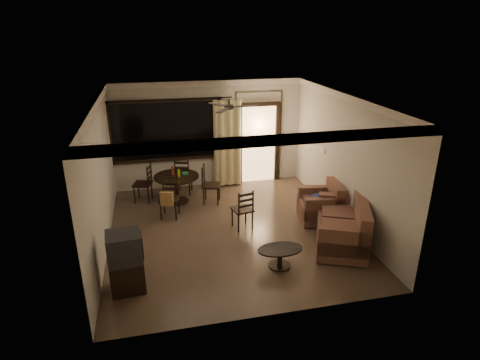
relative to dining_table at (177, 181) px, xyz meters
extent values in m
plane|color=#7F6651|center=(0.97, -1.76, -0.54)|extent=(5.50, 5.50, 0.00)
plane|color=beige|center=(0.97, 0.99, 0.86)|extent=(5.00, 0.00, 5.00)
plane|color=beige|center=(0.97, -4.51, 0.86)|extent=(5.00, 0.00, 5.00)
plane|color=beige|center=(-1.53, -1.76, 0.86)|extent=(0.00, 5.50, 5.50)
plane|color=beige|center=(3.47, -1.76, 0.86)|extent=(0.00, 5.50, 5.50)
plane|color=white|center=(0.97, -1.76, 2.26)|extent=(5.50, 5.50, 0.00)
cube|color=black|center=(-0.13, 0.96, 1.03)|extent=(2.70, 0.04, 1.45)
cylinder|color=black|center=(-0.03, 0.87, 1.84)|extent=(3.20, 0.03, 0.03)
cube|color=#FFC684|center=(2.32, 0.94, 0.51)|extent=(0.91, 0.03, 2.08)
cube|color=white|center=(3.46, -0.71, 0.76)|extent=(0.02, 0.18, 0.12)
cylinder|color=black|center=(0.97, -1.76, 2.20)|extent=(0.03, 0.03, 0.12)
cylinder|color=black|center=(0.97, -1.76, 2.11)|extent=(0.16, 0.16, 0.08)
cylinder|color=black|center=(0.00, 0.00, 0.12)|extent=(1.09, 1.09, 0.04)
cylinder|color=black|center=(0.00, 0.00, -0.20)|extent=(0.11, 0.11, 0.64)
cylinder|color=black|center=(0.00, 0.00, -0.53)|extent=(0.55, 0.55, 0.03)
cylinder|color=maroon|center=(-0.08, 0.07, 0.25)|extent=(0.06, 0.06, 0.22)
cylinder|color=#B0AF12|center=(0.06, -0.06, 0.23)|extent=(0.06, 0.06, 0.18)
cube|color=#257C42|center=(0.22, 0.05, 0.17)|extent=(0.14, 0.10, 0.05)
cube|color=black|center=(-0.82, 0.23, -0.09)|extent=(0.52, 0.52, 0.04)
cube|color=black|center=(0.82, -0.23, -0.09)|extent=(0.52, 0.52, 0.04)
cube|color=black|center=(-0.23, -0.82, -0.09)|extent=(0.52, 0.52, 0.04)
cube|color=#A87F48|center=(-0.29, -1.04, 0.01)|extent=(0.29, 0.15, 0.32)
cube|color=black|center=(0.21, 0.54, -0.09)|extent=(0.52, 0.52, 0.04)
cube|color=black|center=(-1.08, -3.37, -0.27)|extent=(0.58, 0.53, 0.55)
cube|color=black|center=(-1.08, -3.37, 0.25)|extent=(0.58, 0.53, 0.49)
cube|color=black|center=(-0.80, -3.35, 0.25)|extent=(0.05, 0.39, 0.33)
cube|color=#4A2622|center=(3.02, -2.75, -0.30)|extent=(1.54, 1.96, 0.43)
cube|color=#4A2622|center=(3.35, -2.89, 0.06)|extent=(0.89, 1.68, 0.71)
cube|color=#4A2622|center=(2.72, -3.46, -0.08)|extent=(0.93, 0.54, 0.54)
cube|color=#4A2622|center=(3.33, -2.05, -0.08)|extent=(0.93, 0.54, 0.54)
cube|color=#4A2622|center=(2.97, -2.73, -0.05)|extent=(1.20, 1.65, 0.13)
cube|color=#4A2622|center=(3.02, -1.70, -0.32)|extent=(0.98, 0.98, 0.40)
cube|color=#4A2622|center=(3.34, -1.75, 0.01)|extent=(0.33, 0.87, 0.65)
cube|color=#4A2622|center=(2.97, -2.03, -0.12)|extent=(0.87, 0.31, 0.50)
cube|color=#4A2622|center=(3.08, -1.36, -0.12)|extent=(0.87, 0.31, 0.50)
cube|color=#4A2622|center=(2.97, -1.69, -0.09)|extent=(0.70, 0.74, 0.12)
ellipsoid|color=navy|center=(2.97, -1.69, 0.02)|extent=(0.36, 0.30, 0.11)
ellipsoid|color=black|center=(1.58, -3.28, -0.19)|extent=(0.83, 0.50, 0.03)
cylinder|color=black|center=(1.58, -3.28, -0.36)|extent=(0.09, 0.09, 0.33)
cylinder|color=black|center=(1.58, -3.28, -0.53)|extent=(0.41, 0.41, 0.03)
cube|color=black|center=(1.25, -1.68, -0.11)|extent=(0.48, 0.48, 0.04)
camera|label=1|loc=(-0.50, -9.20, 3.57)|focal=30.00mm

